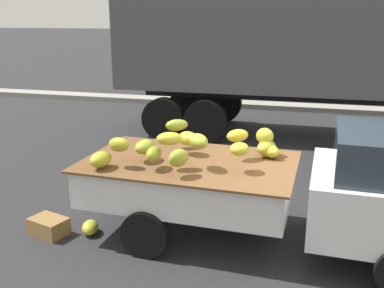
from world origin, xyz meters
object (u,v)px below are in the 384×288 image
fallen_banana_bunch_near_tailgate (90,227)px  produce_crate (49,226)px  pickup_truck (342,190)px  semi_trailer (360,38)px

fallen_banana_bunch_near_tailgate → produce_crate: produce_crate is taller
pickup_truck → semi_trailer: size_ratio=0.44×
fallen_banana_bunch_near_tailgate → produce_crate: 0.59m
pickup_truck → produce_crate: bearing=-170.0°
fallen_banana_bunch_near_tailgate → produce_crate: (-0.57, -0.17, 0.03)m
produce_crate → fallen_banana_bunch_near_tailgate: bearing=16.4°
semi_trailer → fallen_banana_bunch_near_tailgate: bearing=-122.6°
semi_trailer → produce_crate: 8.32m
semi_trailer → produce_crate: semi_trailer is taller
produce_crate → semi_trailer: bearing=55.2°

